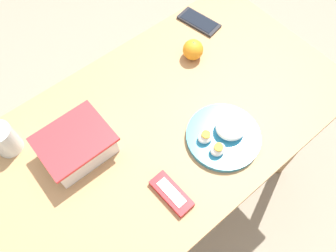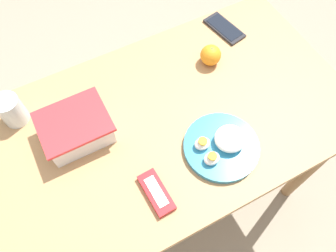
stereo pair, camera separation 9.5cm
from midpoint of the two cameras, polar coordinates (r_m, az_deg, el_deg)
name	(u,v)px [view 1 (the left image)]	position (r m, az deg, el deg)	size (l,w,h in m)	color
ground_plane	(165,193)	(1.66, -2.23, -11.79)	(10.00, 10.00, 0.00)	gray
table	(163,136)	(1.08, -3.38, -1.92)	(1.18, 0.66, 0.73)	#AD7F51
food_container	(77,146)	(0.96, -18.31, -3.59)	(0.19, 0.16, 0.08)	white
orange_fruit	(193,50)	(1.11, 1.89, 12.95)	(0.07, 0.07, 0.07)	orange
rice_plate	(224,135)	(0.95, 6.98, -1.78)	(0.22, 0.22, 0.06)	teal
candy_bar	(171,193)	(0.89, -2.50, -11.94)	(0.06, 0.13, 0.02)	red
cell_phone	(199,22)	(1.24, 3.13, 17.54)	(0.10, 0.16, 0.01)	#232328
drinking_glass	(4,139)	(1.04, -29.07, -2.30)	(0.07, 0.07, 0.10)	silver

